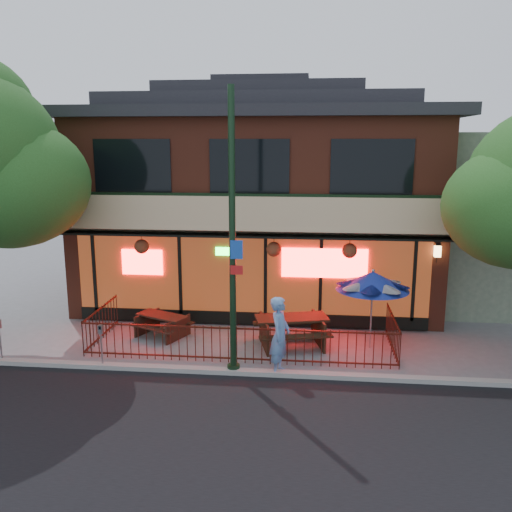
{
  "coord_description": "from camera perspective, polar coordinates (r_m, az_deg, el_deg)",
  "views": [
    {
      "loc": [
        1.89,
        -13.08,
        5.73
      ],
      "look_at": [
        0.32,
        2.0,
        2.51
      ],
      "focal_mm": 38.0,
      "sensor_mm": 36.0,
      "label": 1
    }
  ],
  "objects": [
    {
      "name": "ground",
      "position": [
        14.4,
        -2.14,
        -11.47
      ],
      "size": [
        80.0,
        80.0,
        0.0
      ],
      "primitive_type": "plane",
      "color": "gray",
      "rests_on": "ground"
    },
    {
      "name": "curb",
      "position": [
        13.92,
        -2.44,
        -12.05
      ],
      "size": [
        80.0,
        0.25,
        0.12
      ],
      "primitive_type": "cube",
      "color": "#999993",
      "rests_on": "ground"
    },
    {
      "name": "restaurant_building",
      "position": [
        20.34,
        0.59,
        7.46
      ],
      "size": [
        12.96,
        9.49,
        8.05
      ],
      "color": "brown",
      "rests_on": "ground"
    },
    {
      "name": "neighbor_building",
      "position": [
        22.13,
        24.68,
        3.81
      ],
      "size": [
        6.0,
        7.0,
        6.0
      ],
      "primitive_type": "cube",
      "color": "gray",
      "rests_on": "ground"
    },
    {
      "name": "patio_fence",
      "position": [
        14.63,
        -1.88,
        -8.42
      ],
      "size": [
        8.44,
        2.62,
        1.0
      ],
      "color": "#44160E",
      "rests_on": "ground"
    },
    {
      "name": "street_light",
      "position": [
        13.07,
        -2.49,
        0.59
      ],
      "size": [
        0.43,
        0.32,
        7.0
      ],
      "color": "black",
      "rests_on": "ground"
    },
    {
      "name": "picnic_table_left",
      "position": [
        16.54,
        -9.84,
        -6.87
      ],
      "size": [
        1.9,
        1.72,
        0.66
      ],
      "color": "#351D13",
      "rests_on": "ground"
    },
    {
      "name": "picnic_table_right",
      "position": [
        15.53,
        3.77,
        -7.44
      ],
      "size": [
        2.34,
        1.99,
        0.87
      ],
      "color": "#321E11",
      "rests_on": "ground"
    },
    {
      "name": "patio_umbrella",
      "position": [
        15.28,
        12.18,
        -2.57
      ],
      "size": [
        2.01,
        2.01,
        2.29
      ],
      "color": "gray",
      "rests_on": "ground"
    },
    {
      "name": "pedestrian",
      "position": [
        13.6,
        2.53,
        -8.39
      ],
      "size": [
        0.62,
        0.81,
        2.0
      ],
      "primitive_type": "imported",
      "rotation": [
        0.0,
        0.0,
        1.36
      ],
      "color": "#628BC4",
      "rests_on": "ground"
    },
    {
      "name": "parking_meter_near",
      "position": [
        14.53,
        -16.0,
        -8.38
      ],
      "size": [
        0.11,
        0.1,
        1.16
      ],
      "color": "gray",
      "rests_on": "ground"
    },
    {
      "name": "parking_meter_far",
      "position": [
        15.82,
        -25.39,
        -7.36
      ],
      "size": [
        0.11,
        0.1,
        1.19
      ],
      "color": "gray",
      "rests_on": "ground"
    }
  ]
}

